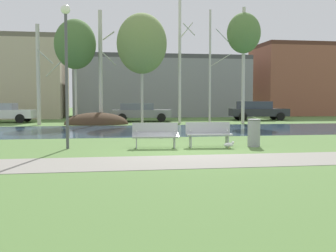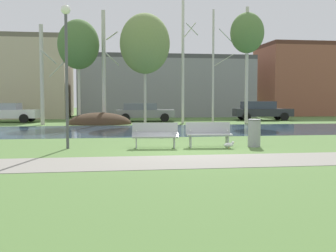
% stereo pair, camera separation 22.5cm
% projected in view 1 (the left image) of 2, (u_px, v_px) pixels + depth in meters
% --- Properties ---
extents(ground_plane, '(120.00, 120.00, 0.00)m').
position_uv_depth(ground_plane, '(151.00, 129.00, 23.43)').
color(ground_plane, '#517538').
extents(paved_path_strip, '(60.00, 2.42, 0.01)m').
position_uv_depth(paved_path_strip, '(205.00, 161.00, 11.31)').
color(paved_path_strip, gray).
rests_on(paved_path_strip, ground).
extents(river_band, '(80.00, 8.48, 0.01)m').
position_uv_depth(river_band, '(153.00, 130.00, 22.64)').
color(river_band, '#2D475B').
rests_on(river_band, ground).
extents(soil_mound, '(4.29, 2.94, 1.59)m').
position_uv_depth(soil_mound, '(96.00, 124.00, 27.98)').
color(soil_mound, '#423021').
rests_on(soil_mound, ground).
extents(bench_left, '(1.64, 0.69, 0.87)m').
position_uv_depth(bench_left, '(155.00, 134.00, 14.37)').
color(bench_left, '#9EA0A3').
rests_on(bench_left, ground).
extents(bench_right, '(1.64, 0.69, 0.87)m').
position_uv_depth(bench_right, '(209.00, 134.00, 14.67)').
color(bench_right, '#9EA0A3').
rests_on(bench_right, ground).
extents(trash_bin, '(0.47, 0.47, 0.98)m').
position_uv_depth(trash_bin, '(254.00, 132.00, 14.77)').
color(trash_bin, gray).
rests_on(trash_bin, ground).
extents(seagull, '(0.41, 0.15, 0.25)m').
position_uv_depth(seagull, '(229.00, 145.00, 14.26)').
color(seagull, white).
rests_on(seagull, ground).
extents(streetlamp, '(0.32, 0.32, 4.86)m').
position_uv_depth(streetlamp, '(66.00, 52.00, 13.93)').
color(streetlamp, '#4C4C51').
rests_on(streetlamp, ground).
extents(birch_far_left, '(1.62, 2.48, 6.57)m').
position_uv_depth(birch_far_left, '(39.00, 74.00, 27.11)').
color(birch_far_left, beige).
rests_on(birch_far_left, ground).
extents(birch_left, '(2.74, 2.74, 6.97)m').
position_uv_depth(birch_left, '(75.00, 44.00, 27.40)').
color(birch_left, '#BCB7A8').
rests_on(birch_left, ground).
extents(birch_center_left, '(1.18, 2.00, 7.64)m').
position_uv_depth(birch_center_left, '(101.00, 67.00, 27.88)').
color(birch_center_left, beige).
rests_on(birch_center_left, ground).
extents(birch_center, '(3.34, 3.34, 7.39)m').
position_uv_depth(birch_center, '(142.00, 44.00, 27.55)').
color(birch_center, '#BCB7A8').
rests_on(birch_center, ground).
extents(birch_center_right, '(1.16, 1.95, 9.35)m').
position_uv_depth(birch_center_right, '(180.00, 55.00, 28.66)').
color(birch_center_right, beige).
rests_on(birch_center_right, ground).
extents(birch_right, '(1.50, 2.80, 7.80)m').
position_uv_depth(birch_right, '(211.00, 66.00, 28.49)').
color(birch_right, beige).
rests_on(birch_right, ground).
extents(birch_far_right, '(2.32, 2.32, 8.01)m').
position_uv_depth(birch_far_right, '(244.00, 34.00, 28.56)').
color(birch_far_right, beige).
rests_on(birch_far_right, ground).
extents(parked_van_nearest_white, '(4.73, 2.39, 1.41)m').
position_uv_depth(parked_van_nearest_white, '(1.00, 112.00, 30.00)').
color(parked_van_nearest_white, silver).
rests_on(parked_van_nearest_white, ground).
extents(parked_sedan_second_grey, '(4.56, 2.30, 1.39)m').
position_uv_depth(parked_sedan_second_grey, '(140.00, 112.00, 31.53)').
color(parked_sedan_second_grey, slate).
rests_on(parked_sedan_second_grey, ground).
extents(parked_hatch_third_dark, '(4.73, 2.28, 1.52)m').
position_uv_depth(parked_hatch_third_dark, '(257.00, 110.00, 33.46)').
color(parked_hatch_third_dark, '#282B30').
rests_on(parked_hatch_third_dark, ground).
extents(building_beige_block, '(11.75, 9.67, 7.22)m').
position_uv_depth(building_beige_block, '(0.00, 78.00, 38.33)').
color(building_beige_block, '#BCAD8E').
rests_on(building_beige_block, ground).
extents(building_grey_warehouse, '(16.69, 7.58, 5.85)m').
position_uv_depth(building_grey_warehouse, '(160.00, 87.00, 41.49)').
color(building_grey_warehouse, gray).
rests_on(building_grey_warehouse, ground).
extents(building_brick_low, '(11.19, 6.26, 7.37)m').
position_uv_depth(building_brick_low, '(309.00, 80.00, 43.74)').
color(building_brick_low, brown).
rests_on(building_brick_low, ground).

